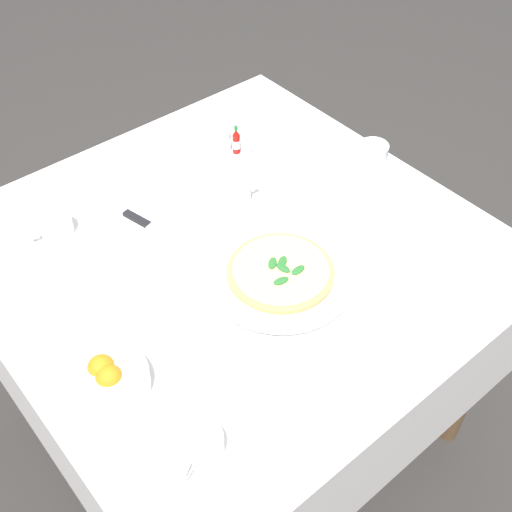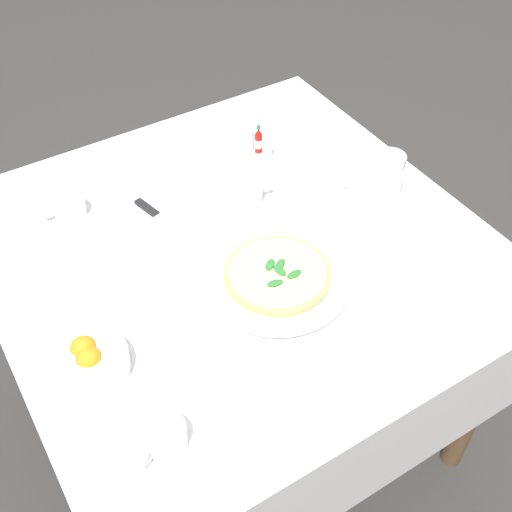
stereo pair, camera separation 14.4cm
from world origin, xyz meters
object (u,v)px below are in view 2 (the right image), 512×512
object	(u,v)px
dinner_knife	(160,218)
pepper_shaker	(250,140)
water_glass_center_back	(387,180)
coffee_cup_near_left	(165,438)
pizza	(277,273)
hot_sauce_bottle	(259,141)
citrus_bowl	(89,361)
coffee_cup_far_left	(69,208)
coffee_cup_left_edge	(247,194)
menu_card	(335,193)
pizza_plate	(277,278)
water_glass_far_right	(387,241)
salt_shaker	(267,148)
napkin_folded	(160,222)

from	to	relation	value
dinner_knife	pepper_shaker	distance (m)	0.38
water_glass_center_back	coffee_cup_near_left	bearing A→B (deg)	-67.06
coffee_cup_near_left	pizza	bearing A→B (deg)	120.72
water_glass_center_back	hot_sauce_bottle	size ratio (longest dim) A/B	1.54
citrus_bowl	coffee_cup_far_left	bearing A→B (deg)	164.39
coffee_cup_left_edge	water_glass_center_back	distance (m)	0.34
water_glass_center_back	menu_card	size ratio (longest dim) A/B	1.50
coffee_cup_far_left	coffee_cup_left_edge	bearing A→B (deg)	65.14
pizza_plate	hot_sauce_bottle	xyz separation A→B (m)	(-0.42, 0.22, 0.02)
coffee_cup_left_edge	citrus_bowl	bearing A→B (deg)	-62.78
pizza	coffee_cup_far_left	bearing A→B (deg)	-145.07
water_glass_far_right	pepper_shaker	world-z (taller)	water_glass_far_right
water_glass_far_right	coffee_cup_left_edge	bearing A→B (deg)	-153.27
citrus_bowl	salt_shaker	world-z (taller)	citrus_bowl
napkin_folded	salt_shaker	size ratio (longest dim) A/B	4.37
pizza_plate	salt_shaker	bearing A→B (deg)	150.26
hot_sauce_bottle	menu_card	world-z (taller)	hot_sauce_bottle
water_glass_center_back	salt_shaker	world-z (taller)	water_glass_center_back
pizza	dinner_knife	world-z (taller)	pizza
coffee_cup_left_edge	salt_shaker	distance (m)	0.20
pizza	water_glass_far_right	bearing A→B (deg)	74.79
salt_shaker	pizza	bearing A→B (deg)	-29.72
napkin_folded	salt_shaker	world-z (taller)	salt_shaker
coffee_cup_far_left	citrus_bowl	size ratio (longest dim) A/B	0.88
water_glass_far_right	salt_shaker	xyz separation A→B (m)	(-0.46, -0.02, -0.03)
pizza_plate	coffee_cup_far_left	bearing A→B (deg)	-145.07
pizza	coffee_cup_left_edge	bearing A→B (deg)	162.60
coffee_cup_left_edge	menu_card	distance (m)	0.21
coffee_cup_near_left	dinner_knife	size ratio (longest dim) A/B	0.67
menu_card	napkin_folded	bearing A→B (deg)	138.06
coffee_cup_far_left	dinner_knife	xyz separation A→B (m)	(0.14, 0.17, -0.00)
hot_sauce_bottle	pizza	bearing A→B (deg)	-27.00
coffee_cup_near_left	napkin_folded	xyz separation A→B (m)	(-0.52, 0.24, -0.02)
water_glass_far_right	pizza	bearing A→B (deg)	-105.21
water_glass_far_right	menu_card	bearing A→B (deg)	175.15
dinner_knife	pizza	bearing A→B (deg)	11.08
hot_sauce_bottle	water_glass_center_back	bearing A→B (deg)	26.80
pizza_plate	coffee_cup_left_edge	distance (m)	0.27
water_glass_far_right	coffee_cup_near_left	bearing A→B (deg)	-75.78
coffee_cup_left_edge	dinner_knife	world-z (taller)	coffee_cup_left_edge
water_glass_far_right	coffee_cup_far_left	bearing A→B (deg)	-132.49
pizza	coffee_cup_left_edge	world-z (taller)	coffee_cup_left_edge
menu_card	dinner_knife	bearing A→B (deg)	138.37
coffee_cup_left_edge	dinner_knife	xyz separation A→B (m)	(-0.04, -0.22, -0.00)
hot_sauce_bottle	citrus_bowl	bearing A→B (deg)	-56.54
coffee_cup_far_left	salt_shaker	size ratio (longest dim) A/B	2.36
pizza	coffee_cup_far_left	world-z (taller)	coffee_cup_far_left
pepper_shaker	water_glass_center_back	bearing A→B (deg)	26.26
pizza_plate	coffee_cup_near_left	xyz separation A→B (m)	(0.23, -0.38, 0.01)
napkin_folded	citrus_bowl	distance (m)	0.42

